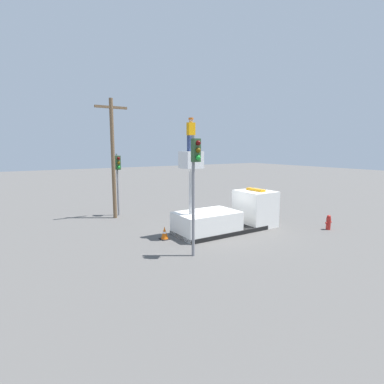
% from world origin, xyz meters
% --- Properties ---
extents(ground_plane, '(120.00, 120.00, 0.00)m').
position_xyz_m(ground_plane, '(0.00, 0.00, 0.00)').
color(ground_plane, '#565451').
extents(bucket_truck, '(6.52, 2.32, 4.73)m').
position_xyz_m(bucket_truck, '(0.62, 0.00, 0.93)').
color(bucket_truck, black).
rests_on(bucket_truck, ground).
extents(worker, '(0.40, 0.26, 1.75)m').
position_xyz_m(worker, '(-2.04, 0.00, 5.61)').
color(worker, navy).
rests_on(worker, bucket_truck).
extents(traffic_light_pole, '(0.34, 0.57, 5.46)m').
position_xyz_m(traffic_light_pole, '(-3.48, -2.63, 3.86)').
color(traffic_light_pole, gray).
rests_on(traffic_light_pole, ground).
extents(traffic_light_across, '(0.34, 0.57, 4.52)m').
position_xyz_m(traffic_light_across, '(-3.63, 7.35, 3.21)').
color(traffic_light_across, gray).
rests_on(traffic_light_across, ground).
extents(fire_hydrant, '(0.51, 0.27, 0.91)m').
position_xyz_m(fire_hydrant, '(5.85, -3.09, 0.44)').
color(fire_hydrant, '#B2231E').
rests_on(fire_hydrant, ground).
extents(traffic_cone_rear, '(0.49, 0.49, 0.70)m').
position_xyz_m(traffic_cone_rear, '(-3.44, 0.46, 0.33)').
color(traffic_cone_rear, black).
rests_on(traffic_cone_rear, ground).
extents(utility_pole, '(2.20, 0.26, 8.22)m').
position_xyz_m(utility_pole, '(-4.12, 6.82, 4.43)').
color(utility_pole, brown).
rests_on(utility_pole, ground).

